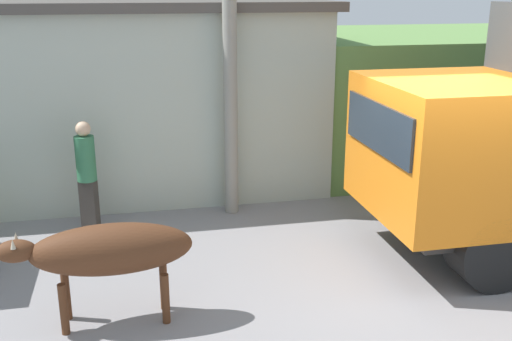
{
  "coord_description": "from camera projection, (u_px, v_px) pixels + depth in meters",
  "views": [
    {
      "loc": [
        -3.68,
        -6.21,
        3.64
      ],
      "look_at": [
        -2.27,
        0.37,
        1.56
      ],
      "focal_mm": 42.0,
      "sensor_mm": 36.0,
      "label": 1
    }
  ],
  "objects": [
    {
      "name": "brown_cow",
      "position": [
        108.0,
        251.0,
        6.53
      ],
      "size": [
        2.08,
        0.57,
        1.17
      ],
      "rotation": [
        0.0,
        0.0,
        -0.06
      ],
      "color": "#512D19",
      "rests_on": "ground_plane"
    },
    {
      "name": "building_backdrop",
      "position": [
        160.0,
        98.0,
        10.76
      ],
      "size": [
        6.03,
        2.7,
        3.39
      ],
      "color": "#B2BCAD",
      "rests_on": "ground_plane"
    },
    {
      "name": "utility_pole",
      "position": [
        230.0,
        46.0,
        9.27
      ],
      "size": [
        0.9,
        0.22,
        5.26
      ],
      "color": "gray",
      "rests_on": "ground_plane"
    },
    {
      "name": "hillside_embankment",
      "position": [
        303.0,
        97.0,
        12.92
      ],
      "size": [
        32.0,
        5.34,
        2.67
      ],
      "color": "#608C47",
      "rests_on": "ground_plane"
    },
    {
      "name": "ground_plane",
      "position": [
        436.0,
        284.0,
        7.61
      ],
      "size": [
        60.0,
        60.0,
        0.0
      ],
      "primitive_type": "plane",
      "color": "gray"
    },
    {
      "name": "pedestrian_on_hill",
      "position": [
        86.0,
        170.0,
        9.08
      ],
      "size": [
        0.39,
        0.39,
        1.72
      ],
      "rotation": [
        0.0,
        0.0,
        2.74
      ],
      "color": "#38332D",
      "rests_on": "ground_plane"
    }
  ]
}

